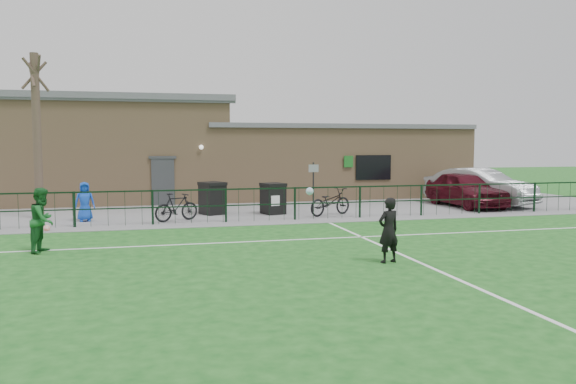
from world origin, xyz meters
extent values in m
plane|color=#18521A|center=(0.00, 0.00, 0.00)|extent=(90.00, 90.00, 0.00)
cube|color=slate|center=(0.00, 13.50, 0.01)|extent=(34.00, 13.00, 0.02)
cube|color=white|center=(0.00, 7.80, 0.00)|extent=(28.00, 0.10, 0.01)
cube|color=white|center=(0.00, 4.00, 0.00)|extent=(28.00, 0.10, 0.01)
cube|color=white|center=(2.00, 0.00, 0.00)|extent=(0.10, 16.00, 0.01)
cube|color=black|center=(0.00, 8.00, 0.60)|extent=(28.00, 0.10, 1.20)
cylinder|color=#46352A|center=(-8.00, 10.50, 3.00)|extent=(0.30, 0.30, 6.00)
cube|color=black|center=(-1.72, 10.27, 0.60)|extent=(1.06, 1.12, 1.17)
cube|color=black|center=(0.59, 9.82, 0.58)|extent=(0.94, 1.01, 1.12)
cylinder|color=black|center=(2.27, 9.94, 1.02)|extent=(0.06, 0.06, 2.00)
imported|color=#4A0D19|center=(9.28, 10.28, 0.79)|extent=(1.90, 4.54, 1.54)
imported|color=#95989C|center=(10.24, 10.70, 0.84)|extent=(3.54, 5.27, 1.64)
imported|color=black|center=(-3.17, 8.63, 0.52)|extent=(1.72, 1.13, 1.01)
imported|color=black|center=(2.61, 8.84, 0.54)|extent=(2.09, 1.46, 1.04)
imported|color=blue|center=(-6.32, 9.37, 0.72)|extent=(0.74, 0.55, 1.40)
imported|color=black|center=(1.29, 0.49, 0.76)|extent=(0.63, 0.49, 1.53)
sphere|color=white|center=(0.38, 3.93, 1.41)|extent=(0.22, 0.22, 0.22)
imported|color=#1A5E26|center=(-6.75, 3.81, 0.83)|extent=(0.81, 0.94, 1.65)
sphere|color=white|center=(-7.26, 7.38, 0.10)|extent=(0.20, 0.20, 0.20)
cube|color=tan|center=(0.00, 16.50, 1.75)|extent=(24.00, 5.00, 3.50)
cube|color=tan|center=(-6.24, 16.50, 4.10)|extent=(11.52, 5.00, 1.20)
cube|color=#53555B|center=(-6.24, 16.50, 4.82)|extent=(12.02, 5.40, 0.28)
cube|color=#53555B|center=(5.28, 16.50, 3.60)|extent=(13.44, 5.30, 0.22)
cube|color=#383A3D|center=(-3.50, 13.97, 1.05)|extent=(1.00, 0.08, 2.10)
cube|color=black|center=(6.50, 13.97, 1.60)|extent=(1.80, 0.08, 1.20)
cube|color=#19661E|center=(5.20, 13.92, 1.90)|extent=(0.45, 0.04, 0.55)
camera|label=1|loc=(-4.08, -11.47, 2.78)|focal=35.00mm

